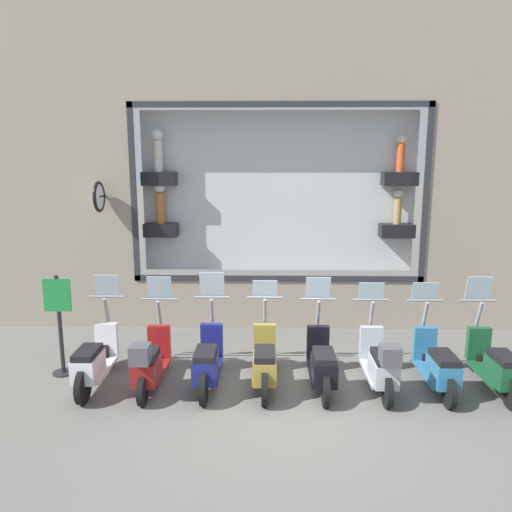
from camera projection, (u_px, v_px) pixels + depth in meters
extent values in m
plane|color=#66635E|center=(283.00, 406.00, 7.34)|extent=(120.00, 120.00, 0.00)
cube|color=gray|center=(278.00, 302.00, 10.76)|extent=(0.40, 6.05, 1.04)
cube|color=gray|center=(280.00, 16.00, 9.63)|extent=(0.40, 6.05, 3.18)
cube|color=#2D2D33|center=(280.00, 104.00, 9.75)|extent=(0.04, 6.05, 0.12)
cube|color=#2D2D33|center=(278.00, 278.00, 10.44)|extent=(0.04, 6.05, 0.12)
cube|color=#2D2D33|center=(426.00, 194.00, 10.04)|extent=(0.04, 0.12, 3.63)
cube|color=#2D2D33|center=(134.00, 194.00, 10.16)|extent=(0.04, 0.12, 3.63)
cube|color=silver|center=(278.00, 192.00, 10.65)|extent=(0.04, 5.81, 3.39)
cube|color=black|center=(400.00, 179.00, 10.33)|extent=(0.36, 0.70, 0.28)
cylinder|color=#CC4C23|center=(401.00, 158.00, 10.24)|extent=(0.16, 0.16, 0.57)
sphere|color=beige|center=(402.00, 139.00, 10.17)|extent=(0.21, 0.21, 0.21)
cube|color=black|center=(159.00, 179.00, 10.42)|extent=(0.36, 0.70, 0.28)
cylinder|color=silver|center=(158.00, 156.00, 10.33)|extent=(0.18, 0.18, 0.64)
sphere|color=white|center=(158.00, 135.00, 10.25)|extent=(0.23, 0.23, 0.23)
cube|color=black|center=(397.00, 231.00, 10.54)|extent=(0.36, 0.70, 0.28)
cylinder|color=#9E7F4C|center=(398.00, 211.00, 10.46)|extent=(0.15, 0.15, 0.54)
sphere|color=beige|center=(399.00, 193.00, 10.38)|extent=(0.20, 0.20, 0.20)
cube|color=black|center=(161.00, 230.00, 10.63)|extent=(0.36, 0.70, 0.28)
cylinder|color=#B26B2D|center=(160.00, 208.00, 10.54)|extent=(0.18, 0.18, 0.65)
sphere|color=white|center=(160.00, 187.00, 10.46)|extent=(0.24, 0.24, 0.24)
cylinder|color=black|center=(102.00, 196.00, 10.01)|extent=(0.35, 0.05, 0.05)
torus|color=black|center=(99.00, 197.00, 9.84)|extent=(0.62, 0.07, 0.62)
cylinder|color=white|center=(99.00, 197.00, 9.84)|extent=(0.51, 0.03, 0.51)
cylinder|color=black|center=(474.00, 357.00, 8.55)|extent=(0.46, 0.09, 0.46)
cylinder|color=black|center=(511.00, 394.00, 7.24)|extent=(0.46, 0.09, 0.46)
cube|color=#19512D|center=(491.00, 375.00, 7.90)|extent=(1.02, 0.38, 0.06)
cube|color=#19512D|center=(503.00, 372.00, 7.49)|extent=(0.61, 0.35, 0.36)
cube|color=black|center=(505.00, 358.00, 7.44)|extent=(0.58, 0.31, 0.10)
cube|color=#19512D|center=(478.00, 343.00, 8.37)|extent=(0.12, 0.37, 0.56)
cylinder|color=gray|center=(479.00, 314.00, 8.34)|extent=(0.20, 0.06, 0.45)
cylinder|color=gray|center=(479.00, 301.00, 8.37)|extent=(0.04, 0.61, 0.04)
cube|color=silver|center=(479.00, 288.00, 8.36)|extent=(0.10, 0.42, 0.41)
cylinder|color=black|center=(421.00, 357.00, 8.57)|extent=(0.46, 0.09, 0.46)
cylinder|color=black|center=(449.00, 393.00, 7.26)|extent=(0.46, 0.09, 0.46)
cube|color=teal|center=(434.00, 374.00, 7.91)|extent=(1.02, 0.38, 0.06)
cube|color=teal|center=(443.00, 372.00, 7.51)|extent=(0.61, 0.35, 0.36)
cube|color=black|center=(444.00, 357.00, 7.46)|extent=(0.58, 0.31, 0.10)
cube|color=teal|center=(425.00, 343.00, 8.39)|extent=(0.12, 0.37, 0.56)
cylinder|color=gray|center=(425.00, 314.00, 8.36)|extent=(0.20, 0.06, 0.45)
cylinder|color=gray|center=(425.00, 300.00, 8.38)|extent=(0.04, 0.61, 0.04)
cube|color=silver|center=(425.00, 291.00, 8.39)|extent=(0.08, 0.42, 0.30)
cylinder|color=black|center=(369.00, 356.00, 8.58)|extent=(0.46, 0.09, 0.46)
cylinder|color=black|center=(387.00, 392.00, 7.28)|extent=(0.46, 0.09, 0.46)
cube|color=#B7BCC6|center=(377.00, 373.00, 7.93)|extent=(1.02, 0.39, 0.06)
cube|color=#B7BCC6|center=(383.00, 371.00, 7.52)|extent=(0.61, 0.35, 0.36)
cube|color=black|center=(384.00, 357.00, 7.48)|extent=(0.58, 0.31, 0.10)
cube|color=#B7BCC6|center=(371.00, 342.00, 8.40)|extent=(0.12, 0.37, 0.56)
cylinder|color=gray|center=(372.00, 313.00, 8.37)|extent=(0.20, 0.06, 0.45)
cylinder|color=gray|center=(371.00, 300.00, 8.40)|extent=(0.04, 0.60, 0.04)
cube|color=silver|center=(371.00, 291.00, 8.41)|extent=(0.08, 0.42, 0.30)
cube|color=#4C4C51|center=(390.00, 355.00, 7.12)|extent=(0.28, 0.28, 0.28)
cylinder|color=black|center=(317.00, 356.00, 8.59)|extent=(0.48, 0.09, 0.48)
cylinder|color=black|center=(326.00, 391.00, 7.30)|extent=(0.48, 0.09, 0.48)
cube|color=black|center=(321.00, 373.00, 7.95)|extent=(1.02, 0.39, 0.06)
cube|color=black|center=(324.00, 370.00, 7.54)|extent=(0.61, 0.35, 0.36)
cube|color=black|center=(324.00, 356.00, 7.49)|extent=(0.58, 0.31, 0.10)
cube|color=black|center=(318.00, 342.00, 8.42)|extent=(0.12, 0.37, 0.56)
cylinder|color=gray|center=(318.00, 312.00, 8.39)|extent=(0.20, 0.06, 0.45)
cylinder|color=gray|center=(318.00, 299.00, 8.42)|extent=(0.04, 0.60, 0.04)
cube|color=silver|center=(318.00, 287.00, 8.42)|extent=(0.10, 0.42, 0.38)
cylinder|color=black|center=(265.00, 354.00, 8.58)|extent=(0.53, 0.09, 0.53)
cylinder|color=black|center=(264.00, 388.00, 7.33)|extent=(0.53, 0.09, 0.53)
cube|color=olive|center=(265.00, 371.00, 7.96)|extent=(1.02, 0.39, 0.06)
cube|color=olive|center=(265.00, 368.00, 7.55)|extent=(0.61, 0.35, 0.36)
cube|color=black|center=(265.00, 354.00, 7.51)|extent=(0.58, 0.31, 0.10)
cube|color=olive|center=(265.00, 340.00, 8.43)|extent=(0.12, 0.37, 0.56)
cylinder|color=gray|center=(265.00, 311.00, 8.40)|extent=(0.20, 0.06, 0.45)
cylinder|color=gray|center=(265.00, 297.00, 8.43)|extent=(0.04, 0.60, 0.04)
cube|color=silver|center=(265.00, 288.00, 8.44)|extent=(0.08, 0.42, 0.29)
cylinder|color=black|center=(213.00, 354.00, 8.60)|extent=(0.52, 0.09, 0.52)
cylinder|color=black|center=(204.00, 388.00, 7.35)|extent=(0.52, 0.09, 0.52)
cube|color=navy|center=(209.00, 370.00, 7.98)|extent=(1.02, 0.38, 0.06)
cube|color=navy|center=(206.00, 368.00, 7.57)|extent=(0.61, 0.35, 0.36)
cube|color=black|center=(205.00, 354.00, 7.52)|extent=(0.58, 0.31, 0.10)
cube|color=navy|center=(212.00, 340.00, 8.45)|extent=(0.12, 0.37, 0.56)
cylinder|color=gray|center=(212.00, 311.00, 8.42)|extent=(0.20, 0.06, 0.45)
cylinder|color=gray|center=(212.00, 297.00, 8.45)|extent=(0.04, 0.60, 0.04)
cube|color=silver|center=(212.00, 284.00, 8.44)|extent=(0.11, 0.42, 0.43)
cylinder|color=black|center=(161.00, 355.00, 8.66)|extent=(0.44, 0.09, 0.44)
cylinder|color=black|center=(143.00, 391.00, 7.34)|extent=(0.44, 0.09, 0.44)
cube|color=maroon|center=(153.00, 372.00, 8.00)|extent=(1.02, 0.38, 0.06)
cube|color=maroon|center=(147.00, 370.00, 7.59)|extent=(0.61, 0.35, 0.36)
cube|color=black|center=(146.00, 355.00, 7.55)|extent=(0.58, 0.31, 0.10)
cube|color=maroon|center=(159.00, 341.00, 8.47)|extent=(0.12, 0.37, 0.56)
cylinder|color=gray|center=(159.00, 312.00, 8.44)|extent=(0.20, 0.06, 0.45)
cylinder|color=gray|center=(159.00, 299.00, 8.47)|extent=(0.04, 0.61, 0.04)
cube|color=silver|center=(159.00, 287.00, 8.47)|extent=(0.10, 0.42, 0.39)
cube|color=#4C4C51|center=(140.00, 354.00, 7.18)|extent=(0.28, 0.28, 0.28)
cylinder|color=black|center=(109.00, 353.00, 8.63)|extent=(0.53, 0.09, 0.53)
cylinder|color=black|center=(83.00, 387.00, 7.38)|extent=(0.53, 0.09, 0.53)
cube|color=silver|center=(97.00, 369.00, 8.01)|extent=(1.02, 0.38, 0.06)
cube|color=silver|center=(88.00, 367.00, 7.60)|extent=(0.61, 0.35, 0.36)
cube|color=black|center=(87.00, 353.00, 7.56)|extent=(0.58, 0.31, 0.10)
cube|color=silver|center=(107.00, 339.00, 8.48)|extent=(0.12, 0.37, 0.56)
cylinder|color=gray|center=(106.00, 310.00, 8.45)|extent=(0.20, 0.06, 0.45)
cylinder|color=gray|center=(107.00, 297.00, 8.48)|extent=(0.04, 0.61, 0.04)
cube|color=silver|center=(107.00, 285.00, 8.48)|extent=(0.10, 0.42, 0.38)
cylinder|color=#232326|center=(64.00, 373.00, 8.45)|extent=(0.36, 0.36, 0.02)
cylinder|color=#232326|center=(60.00, 325.00, 8.29)|extent=(0.07, 0.07, 1.70)
cube|color=#1E8438|center=(57.00, 295.00, 8.17)|extent=(0.03, 0.45, 0.55)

